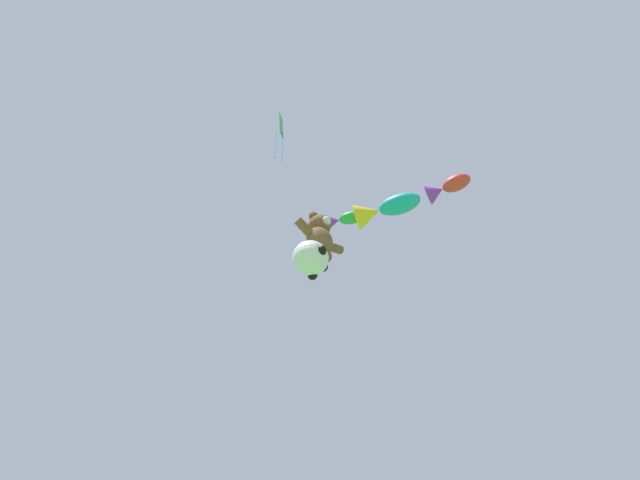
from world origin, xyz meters
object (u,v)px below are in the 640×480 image
fish_kite_crimson (446,188)px  diamond_kite (280,131)px  teddy_bear_kite (320,236)px  fish_kite_emerald (342,220)px  fish_kite_teal (384,209)px  soccer_ball_kite (311,259)px

fish_kite_crimson → diamond_kite: bearing=159.6°
teddy_bear_kite → fish_kite_emerald: 2.73m
teddy_bear_kite → fish_kite_teal: 3.33m
soccer_ball_kite → fish_kite_crimson: bearing=-36.0°
fish_kite_emerald → fish_kite_teal: fish_kite_teal is taller
soccer_ball_kite → diamond_kite: bearing=-161.7°
teddy_bear_kite → fish_kite_crimson: fish_kite_crimson is taller
fish_kite_emerald → fish_kite_crimson: (1.92, -3.27, 0.30)m
fish_kite_emerald → diamond_kite: (-3.77, -1.16, 0.24)m
teddy_bear_kite → diamond_kite: diamond_kite is taller
soccer_ball_kite → diamond_kite: (-1.91, -0.63, 4.23)m
fish_kite_crimson → teddy_bear_kite: bearing=137.7°
fish_kite_emerald → fish_kite_teal: bearing=-59.1°
soccer_ball_kite → fish_kite_crimson: 6.34m
teddy_bear_kite → fish_kite_crimson: 5.14m
fish_kite_emerald → fish_kite_teal: (0.79, -1.32, -0.00)m
diamond_kite → fish_kite_teal: bearing=-2.1°
fish_kite_emerald → fish_kite_crimson: size_ratio=0.87×
soccer_ball_kite → diamond_kite: diamond_kite is taller
fish_kite_crimson → diamond_kite: (-5.69, 2.11, -0.06)m
fish_kite_teal → diamond_kite: bearing=177.9°
fish_kite_crimson → diamond_kite: diamond_kite is taller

